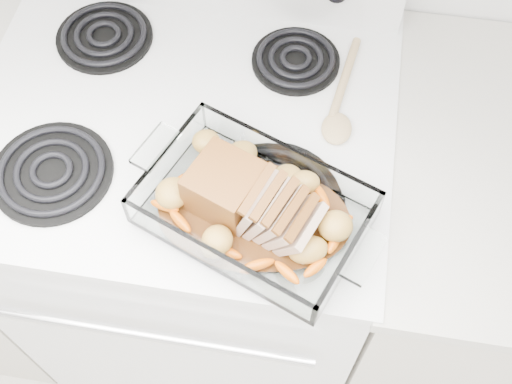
% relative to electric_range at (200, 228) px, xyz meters
% --- Properties ---
extents(electric_range, '(0.78, 0.70, 1.12)m').
position_rel_electric_range_xyz_m(electric_range, '(0.00, 0.00, 0.00)').
color(electric_range, white).
rests_on(electric_range, ground).
extents(counter_right, '(0.58, 0.68, 0.93)m').
position_rel_electric_range_xyz_m(counter_right, '(0.66, -0.00, -0.02)').
color(counter_right, beige).
rests_on(counter_right, ground).
extents(baking_dish, '(0.35, 0.23, 0.07)m').
position_rel_electric_range_xyz_m(baking_dish, '(0.17, -0.19, 0.48)').
color(baking_dish, white).
rests_on(baking_dish, electric_range).
extents(pork_roast, '(0.22, 0.10, 0.08)m').
position_rel_electric_range_xyz_m(pork_roast, '(0.15, -0.19, 0.51)').
color(pork_roast, brown).
rests_on(pork_roast, baking_dish).
extents(roast_vegetables, '(0.32, 0.18, 0.04)m').
position_rel_electric_range_xyz_m(roast_vegetables, '(0.16, -0.16, 0.49)').
color(roast_vegetables, '#D65510').
rests_on(roast_vegetables, baking_dish).
extents(wooden_spoon, '(0.05, 0.25, 0.02)m').
position_rel_electric_range_xyz_m(wooden_spoon, '(0.28, 0.06, 0.46)').
color(wooden_spoon, tan).
rests_on(wooden_spoon, electric_range).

